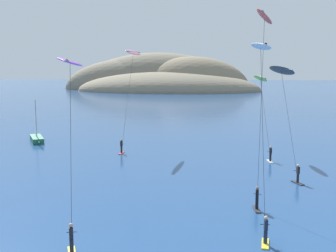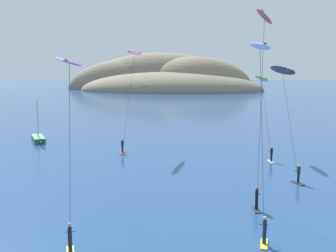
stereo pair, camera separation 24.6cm
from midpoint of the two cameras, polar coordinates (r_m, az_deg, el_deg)
name	(u,v)px [view 1 (the left image)]	position (r m, az deg, el deg)	size (l,w,h in m)	color
headland_island	(161,90)	(181.34, -0.96, 4.94)	(84.47, 50.63, 31.83)	#7A705B
sailboat_near	(37,137)	(59.21, -17.45, -1.46)	(3.78, 5.63, 5.70)	#23664C
kitesurfer_purple	(70,72)	(26.25, -13.39, 7.14)	(3.23, 7.93, 10.72)	yellow
kitesurfer_red	(264,30)	(31.87, 12.66, 12.63)	(2.17, 6.51, 14.15)	#2D2D33
kitesurfer_lime	(261,86)	(49.65, 12.37, 5.37)	(2.04, 8.17, 9.14)	silver
kitesurfer_black	(282,77)	(41.67, 15.06, 6.48)	(2.79, 8.67, 10.23)	#2D2D33
kitesurfer_pink	(132,60)	(53.17, -4.99, 8.90)	(1.66, 9.03, 12.22)	red
kitesurfer_white	(261,64)	(27.56, 12.26, 8.21)	(1.33, 7.65, 11.64)	yellow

